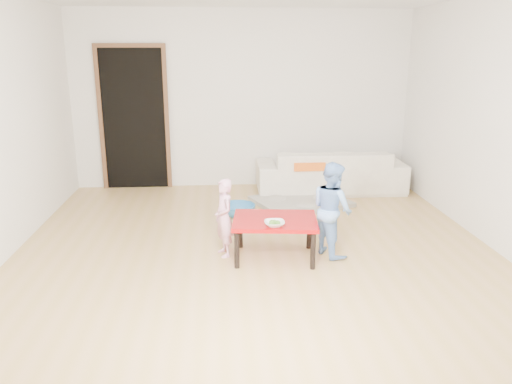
{
  "coord_description": "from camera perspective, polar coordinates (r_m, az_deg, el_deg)",
  "views": [
    {
      "loc": [
        -0.36,
        -4.99,
        2.03
      ],
      "look_at": [
        0.0,
        -0.2,
        0.65
      ],
      "focal_mm": 35.0,
      "sensor_mm": 36.0,
      "label": 1
    }
  ],
  "objects": [
    {
      "name": "floor",
      "position": [
        5.4,
        -0.16,
        -6.05
      ],
      "size": [
        5.0,
        5.0,
        0.01
      ],
      "primitive_type": "cube",
      "color": "tan",
      "rests_on": "ground"
    },
    {
      "name": "back_wall",
      "position": [
        7.54,
        -1.57,
        10.46
      ],
      "size": [
        5.0,
        0.02,
        2.6
      ],
      "primitive_type": "cube",
      "color": "white",
      "rests_on": "floor"
    },
    {
      "name": "broccoli",
      "position": [
        4.74,
        2.13,
        -3.59
      ],
      "size": [
        0.12,
        0.12,
        0.06
      ],
      "primitive_type": null,
      "color": "#2D5919",
      "rests_on": "red_table"
    },
    {
      "name": "cushion",
      "position": [
        7.07,
        5.89,
        3.19
      ],
      "size": [
        0.44,
        0.39,
        0.12
      ],
      "primitive_type": "cube",
      "rotation": [
        0.0,
        0.0,
        0.02
      ],
      "color": "orange",
      "rests_on": "sofa"
    },
    {
      "name": "sofa",
      "position": [
        7.43,
        8.44,
        2.48
      ],
      "size": [
        2.15,
        0.86,
        0.62
      ],
      "primitive_type": "imported",
      "rotation": [
        0.0,
        0.0,
        3.13
      ],
      "color": "white",
      "rests_on": "floor"
    },
    {
      "name": "child_pink",
      "position": [
        5.02,
        -3.69,
        -2.96
      ],
      "size": [
        0.27,
        0.34,
        0.8
      ],
      "primitive_type": "imported",
      "rotation": [
        0.0,
        0.0,
        -1.25
      ],
      "color": "pink",
      "rests_on": "floor"
    },
    {
      "name": "right_wall",
      "position": [
        5.8,
        25.51,
        7.25
      ],
      "size": [
        0.02,
        5.0,
        2.6
      ],
      "primitive_type": "cube",
      "color": "white",
      "rests_on": "floor"
    },
    {
      "name": "basin",
      "position": [
        6.32,
        -2.07,
        -2.07
      ],
      "size": [
        0.44,
        0.44,
        0.14
      ],
      "primitive_type": "imported",
      "color": "teal",
      "rests_on": "floor"
    },
    {
      "name": "doorway",
      "position": [
        7.64,
        -13.74,
        8.02
      ],
      "size": [
        1.02,
        0.08,
        2.11
      ],
      "primitive_type": null,
      "color": "brown",
      "rests_on": "back_wall"
    },
    {
      "name": "red_table",
      "position": [
        5.02,
        2.16,
        -5.31
      ],
      "size": [
        0.89,
        0.7,
        0.41
      ],
      "primitive_type": null,
      "rotation": [
        0.0,
        0.0,
        -0.11
      ],
      "color": "#9A080B",
      "rests_on": "floor"
    },
    {
      "name": "child_blue",
      "position": [
        5.08,
        8.68,
        -1.92
      ],
      "size": [
        0.52,
        0.57,
        0.96
      ],
      "primitive_type": "imported",
      "rotation": [
        0.0,
        0.0,
        1.97
      ],
      "color": "#6BA0F9",
      "rests_on": "floor"
    },
    {
      "name": "bowl",
      "position": [
        4.74,
        2.13,
        -3.63
      ],
      "size": [
        0.19,
        0.19,
        0.05
      ],
      "primitive_type": "imported",
      "color": "white",
      "rests_on": "red_table"
    },
    {
      "name": "blanket",
      "position": [
        6.83,
        5.13,
        -1.09
      ],
      "size": [
        1.43,
        1.33,
        0.06
      ],
      "primitive_type": null,
      "rotation": [
        0.0,
        0.0,
        0.4
      ],
      "color": "#A39E90",
      "rests_on": "floor"
    }
  ]
}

